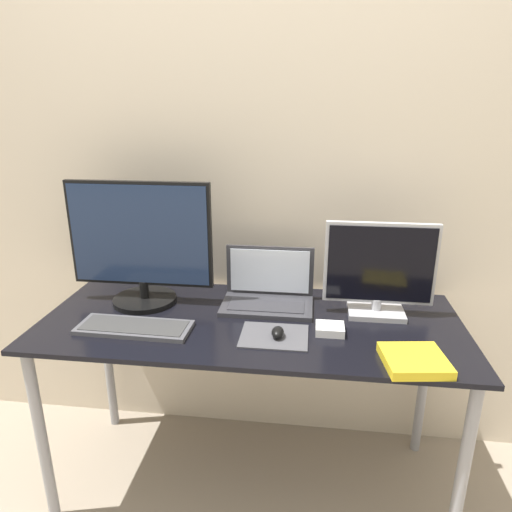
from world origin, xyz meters
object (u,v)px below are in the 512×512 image
(mouse, at_px, (278,332))
(power_brick, at_px, (330,329))
(monitor_left, at_px, (141,245))
(laptop, at_px, (268,291))
(keyboard, at_px, (134,327))
(book, at_px, (414,360))
(monitor_right, at_px, (379,271))

(mouse, relative_size, power_brick, 0.69)
(monitor_left, distance_m, laptop, 0.53)
(keyboard, bearing_deg, book, -6.79)
(power_brick, bearing_deg, monitor_right, 44.39)
(keyboard, bearing_deg, mouse, 0.25)
(keyboard, height_order, book, book)
(monitor_right, relative_size, book, 1.94)
(mouse, distance_m, book, 0.44)
(monitor_right, height_order, mouse, monitor_right)
(monitor_right, relative_size, keyboard, 1.00)
(keyboard, relative_size, book, 1.95)
(laptop, xyz_separation_m, mouse, (0.06, -0.28, -0.03))
(monitor_right, relative_size, laptop, 1.15)
(monitor_left, distance_m, power_brick, 0.78)
(laptop, height_order, book, laptop)
(monitor_right, bearing_deg, laptop, 174.34)
(keyboard, xyz_separation_m, power_brick, (0.68, 0.06, 0.01))
(laptop, bearing_deg, book, -38.50)
(monitor_right, bearing_deg, keyboard, -164.67)
(keyboard, bearing_deg, laptop, 31.83)
(monitor_left, relative_size, laptop, 1.59)
(laptop, distance_m, book, 0.63)
(mouse, height_order, book, mouse)
(monitor_left, relative_size, keyboard, 1.39)
(power_brick, bearing_deg, keyboard, -174.71)
(monitor_left, relative_size, monitor_right, 1.39)
(book, bearing_deg, keyboard, 173.21)
(mouse, bearing_deg, monitor_left, 157.13)
(monitor_left, xyz_separation_m, power_brick, (0.73, -0.17, -0.22))
(mouse, bearing_deg, power_brick, 19.03)
(mouse, bearing_deg, monitor_right, 33.46)
(book, bearing_deg, mouse, 165.14)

